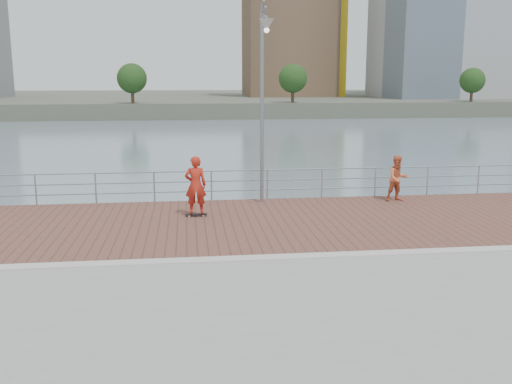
{
  "coord_description": "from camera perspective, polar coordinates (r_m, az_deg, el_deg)",
  "views": [
    {
      "loc": [
        -1.87,
        -13.39,
        4.42
      ],
      "look_at": [
        0.0,
        2.0,
        1.3
      ],
      "focal_mm": 40.0,
      "sensor_mm": 36.0,
      "label": 1
    }
  ],
  "objects": [
    {
      "name": "guardrail",
      "position": [
        20.82,
        -1.66,
        1.05
      ],
      "size": [
        39.06,
        0.06,
        1.13
      ],
      "color": "#8C9EA8",
      "rests_on": "brick_lane"
    },
    {
      "name": "shoreline_trees",
      "position": [
        92.11,
        4.2,
        11.32
      ],
      "size": [
        169.45,
        5.19,
        6.92
      ],
      "color": "#473323",
      "rests_on": "far_shore"
    },
    {
      "name": "far_shore",
      "position": [
        136.01,
        -6.22,
        9.14
      ],
      "size": [
        320.0,
        95.0,
        2.5
      ],
      "primitive_type": "cube",
      "color": "#4C5142",
      "rests_on": "ground"
    },
    {
      "name": "street_lamp",
      "position": [
        19.59,
        0.8,
        12.18
      ],
      "size": [
        0.48,
        1.4,
        6.61
      ],
      "color": "slate",
      "rests_on": "brick_lane"
    },
    {
      "name": "brick_lane",
      "position": [
        17.66,
        -0.63,
        -3.09
      ],
      "size": [
        40.0,
        6.8,
        0.02
      ],
      "primitive_type": "cube",
      "color": "brown",
      "rests_on": "seawall"
    },
    {
      "name": "curb",
      "position": [
        14.22,
        0.98,
        -6.61
      ],
      "size": [
        40.0,
        0.4,
        0.06
      ],
      "primitive_type": "cube",
      "color": "#B7B5AD",
      "rests_on": "seawall"
    },
    {
      "name": "water",
      "position": [
        14.97,
        0.95,
        -14.02
      ],
      "size": [
        400.0,
        400.0,
        0.0
      ],
      "primitive_type": "plane",
      "color": "slate",
      "rests_on": "ground"
    },
    {
      "name": "skateboard",
      "position": [
        18.51,
        -6.0,
        -2.23
      ],
      "size": [
        0.7,
        0.18,
        0.08
      ],
      "rotation": [
        0.0,
        0.0,
        -0.0
      ],
      "color": "black",
      "rests_on": "brick_lane"
    },
    {
      "name": "bystander",
      "position": [
        21.18,
        13.99,
        1.33
      ],
      "size": [
        0.86,
        0.7,
        1.66
      ],
      "primitive_type": "imported",
      "rotation": [
        0.0,
        0.0,
        0.1
      ],
      "color": "#D7663F",
      "rests_on": "brick_lane"
    },
    {
      "name": "skateboarder",
      "position": [
        18.31,
        -6.06,
        0.69
      ],
      "size": [
        0.69,
        0.45,
        1.88
      ],
      "primitive_type": "imported",
      "rotation": [
        0.0,
        0.0,
        3.14
      ],
      "color": "red",
      "rests_on": "skateboard"
    }
  ]
}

